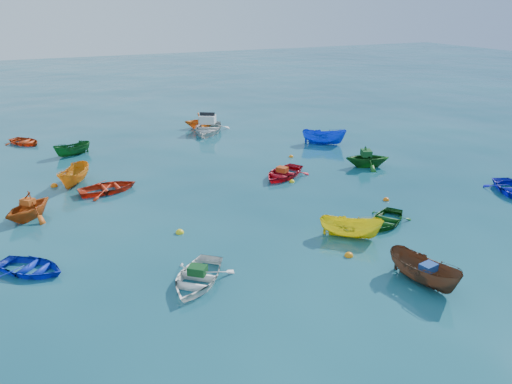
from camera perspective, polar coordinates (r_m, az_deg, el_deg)
name	(u,v)px	position (r m, az deg, el deg)	size (l,w,h in m)	color
ground	(305,239)	(21.64, 5.58, -5.33)	(160.00, 160.00, 0.00)	#0A394C
dinghy_blue_sw	(32,272)	(20.87, -24.27, -8.33)	(1.98, 2.76, 0.57)	#0F27C1
dinghy_white_near	(197,283)	(18.52, -6.75, -10.29)	(2.24, 3.13, 0.65)	white
sampan_brown_mid	(422,283)	(19.35, 18.49, -9.85)	(1.13, 3.00, 1.16)	#56331F
dinghy_orange_w	(30,218)	(25.78, -24.44, -2.76)	(2.27, 2.64, 1.39)	#BF4C11
sampan_yellow_mid	(350,237)	(22.07, 10.70, -5.07)	(1.02, 2.71, 1.05)	yellow
dinghy_green_e	(386,223)	(23.77, 14.65, -3.44)	(1.90, 2.66, 0.55)	#114A14
dinghy_red_nw	(109,192)	(27.86, -16.50, 0.05)	(2.19, 3.06, 0.63)	red
sampan_orange_n	(76,185)	(29.49, -19.92, 0.81)	(1.14, 3.02, 1.17)	orange
dinghy_green_n	(367,167)	(31.48, 12.54, 2.84)	(2.28, 2.64, 1.39)	#145717
dinghy_red_ne	(283,177)	(28.98, 3.10, 1.74)	(2.31, 3.23, 0.67)	red
sampan_blue_far	(324,144)	(36.01, 7.73, 5.47)	(1.17, 3.10, 1.20)	blue
dinghy_red_far	(25,144)	(39.26, -24.85, 4.99)	(1.96, 2.74, 0.57)	red
dinghy_orange_far	(201,128)	(40.60, -6.34, 7.32)	(2.16, 2.51, 1.32)	orange
sampan_green_far	(73,155)	(35.17, -20.15, 3.96)	(0.94, 2.49, 0.96)	#14561E
motorboat_white	(208,132)	(39.04, -5.51, 6.79)	(3.04, 4.26, 1.48)	silver
tarp_green_a	(198,270)	(18.35, -6.70, -8.86)	(0.64, 0.48, 0.31)	#12491C
tarp_blue_a	(428,267)	(18.93, 19.10, -8.15)	(0.57, 0.43, 0.28)	navy
tarp_orange_a	(28,202)	(25.51, -24.64, -1.00)	(0.57, 0.43, 0.28)	#D95216
tarp_green_b	(366,153)	(31.19, 12.49, 4.37)	(0.76, 0.57, 0.37)	#12481C
tarp_orange_b	(282,169)	(28.74, 3.02, 2.59)	(0.60, 0.45, 0.29)	#B63E12
buoy_ye_a	(180,233)	(22.29, -8.71, -4.66)	(0.37, 0.37, 0.37)	yellow
buoy_or_b	(349,256)	(20.49, 10.55, -7.23)	(0.35, 0.35, 0.35)	orange
buoy_ye_b	(104,195)	(27.51, -17.02, -0.28)	(0.32, 0.32, 0.32)	yellow
buoy_or_c	(54,186)	(29.61, -22.06, 0.60)	(0.39, 0.39, 0.39)	orange
buoy_ye_c	(292,182)	(28.18, 4.12, 1.14)	(0.30, 0.30, 0.30)	yellow
buoy_or_d	(386,200)	(26.40, 14.64, -0.93)	(0.31, 0.31, 0.31)	#DC610B
buoy_or_e	(291,157)	(32.74, 4.04, 4.01)	(0.29, 0.29, 0.29)	orange
buoy_ye_e	(384,159)	(33.33, 14.40, 3.70)	(0.32, 0.32, 0.32)	yellow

